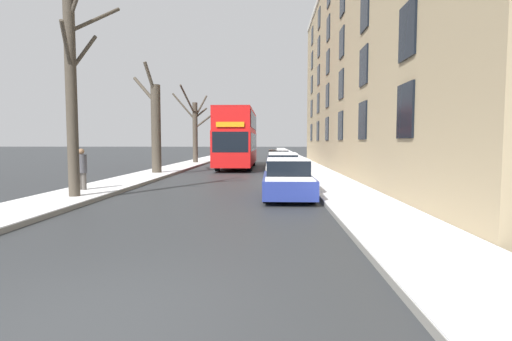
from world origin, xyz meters
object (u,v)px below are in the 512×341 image
(parked_car_2, at_px, (280,163))
(parked_car_3, at_px, (278,159))
(bare_tree_left_2, at_px, (195,128))
(oncoming_van, at_px, (235,149))
(bare_tree_left_0, at_px, (73,88))
(double_decker_bus, at_px, (237,136))
(parked_car_1, at_px, (283,168))
(pedestrian_left_sidewalk, at_px, (82,169))
(bare_tree_left_1, at_px, (155,125))
(parked_car_0, at_px, (288,179))

(parked_car_2, height_order, parked_car_3, parked_car_3)
(bare_tree_left_2, bearing_deg, oncoming_van, 76.49)
(bare_tree_left_0, distance_m, bare_tree_left_2, 22.75)
(double_decker_bus, height_order, oncoming_van, double_decker_bus)
(bare_tree_left_0, bearing_deg, bare_tree_left_2, 90.44)
(bare_tree_left_2, xyz_separation_m, parked_car_1, (7.53, -15.47, -2.62))
(bare_tree_left_2, height_order, oncoming_van, bare_tree_left_2)
(parked_car_1, relative_size, oncoming_van, 0.95)
(bare_tree_left_2, xyz_separation_m, oncoming_van, (2.63, 10.96, -2.06))
(bare_tree_left_2, xyz_separation_m, pedestrian_left_sidewalk, (-0.46, -20.97, -2.32))
(bare_tree_left_0, xyz_separation_m, parked_car_3, (7.36, 18.92, -3.21))
(parked_car_1, height_order, parked_car_2, parked_car_1)
(double_decker_bus, height_order, parked_car_3, double_decker_bus)
(bare_tree_left_1, height_order, bare_tree_left_2, bare_tree_left_2)
(parked_car_0, xyz_separation_m, parked_car_3, (-0.00, 17.82, -0.01))
(double_decker_bus, distance_m, oncoming_van, 16.60)
(parked_car_0, distance_m, parked_car_2, 12.12)
(parked_car_0, distance_m, parked_car_3, 17.82)
(double_decker_bus, height_order, parked_car_1, double_decker_bus)
(parked_car_0, height_order, pedestrian_left_sidewalk, pedestrian_left_sidewalk)
(parked_car_0, xyz_separation_m, parked_car_2, (-0.00, 12.12, -0.03))
(oncoming_van, xyz_separation_m, pedestrian_left_sidewalk, (-3.09, -31.93, -0.26))
(bare_tree_left_0, relative_size, parked_car_1, 1.72)
(double_decker_bus, relative_size, parked_car_2, 2.51)
(parked_car_3, relative_size, pedestrian_left_sidewalk, 2.38)
(bare_tree_left_1, relative_size, parked_car_3, 1.59)
(bare_tree_left_2, xyz_separation_m, parked_car_0, (7.53, -21.64, -2.64))
(parked_car_2, relative_size, parked_car_3, 1.00)
(bare_tree_left_0, distance_m, pedestrian_left_sidewalk, 3.44)
(bare_tree_left_2, bearing_deg, bare_tree_left_0, -89.56)
(bare_tree_left_0, distance_m, parked_car_3, 20.56)
(parked_car_3, height_order, oncoming_van, oncoming_van)
(bare_tree_left_0, relative_size, double_decker_bus, 0.74)
(parked_car_3, relative_size, oncoming_van, 0.88)
(bare_tree_left_0, xyz_separation_m, oncoming_van, (2.46, 33.70, -2.63))
(double_decker_bus, height_order, pedestrian_left_sidewalk, double_decker_bus)
(double_decker_bus, bearing_deg, parked_car_2, -51.25)
(double_decker_bus, distance_m, parked_car_2, 5.45)
(bare_tree_left_0, distance_m, bare_tree_left_1, 10.68)
(bare_tree_left_2, xyz_separation_m, parked_car_3, (7.53, -3.82, -2.65))
(bare_tree_left_2, height_order, double_decker_bus, bare_tree_left_2)
(parked_car_1, relative_size, pedestrian_left_sidewalk, 2.58)
(oncoming_van, bearing_deg, parked_car_1, -79.49)
(parked_car_3, distance_m, oncoming_van, 15.57)
(parked_car_1, bearing_deg, bare_tree_left_2, 115.96)
(bare_tree_left_1, height_order, parked_car_1, bare_tree_left_1)
(oncoming_van, relative_size, pedestrian_left_sidewalk, 2.71)
(bare_tree_left_1, relative_size, parked_car_2, 1.58)
(double_decker_bus, relative_size, parked_car_3, 2.52)
(bare_tree_left_0, bearing_deg, parked_car_3, 68.75)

